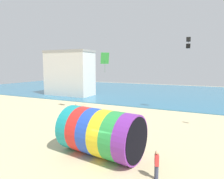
{
  "coord_description": "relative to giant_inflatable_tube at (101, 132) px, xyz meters",
  "views": [
    {
      "loc": [
        5.53,
        -12.06,
        6.69
      ],
      "look_at": [
        -1.4,
        2.59,
        4.74
      ],
      "focal_mm": 32.0,
      "sensor_mm": 36.0,
      "label": 1
    }
  ],
  "objects": [
    {
      "name": "bystander_near_water",
      "position": [
        -8.39,
        8.53,
        -0.89
      ],
      "size": [
        0.34,
        0.42,
        1.66
      ],
      "color": "#726651",
      "rests_on": "ground"
    },
    {
      "name": "giant_inflatable_tube",
      "position": [
        0.0,
        0.0,
        0.0
      ],
      "size": [
        6.5,
        4.27,
        3.46
      ],
      "color": "teal",
      "rests_on": "ground"
    },
    {
      "name": "sea",
      "position": [
        1.37,
        37.46,
        -1.68
      ],
      "size": [
        120.0,
        40.0,
        0.1
      ],
      "primitive_type": "cube",
      "color": "teal",
      "rests_on": "ground"
    },
    {
      "name": "ground_plane",
      "position": [
        1.37,
        -0.59,
        -1.73
      ],
      "size": [
        120.0,
        120.0,
        0.0
      ],
      "primitive_type": "plane",
      "color": "#CCBA8C"
    },
    {
      "name": "kite_black_box",
      "position": [
        4.43,
        17.13,
        8.08
      ],
      "size": [
        0.61,
        0.61,
        1.59
      ],
      "color": "black"
    },
    {
      "name": "kite_handler",
      "position": [
        4.53,
        -1.49,
        -0.82
      ],
      "size": [
        0.33,
        0.41,
        1.76
      ],
      "color": "#383D56",
      "rests_on": "ground"
    },
    {
      "name": "kite_green_diamond",
      "position": [
        -6.61,
        13.47,
        5.99
      ],
      "size": [
        1.43,
        1.32,
        2.89
      ],
      "color": "green"
    },
    {
      "name": "promenade_building",
      "position": [
        -20.79,
        23.67,
        3.28
      ],
      "size": [
        10.72,
        5.18,
        10.0
      ],
      "color": "silver",
      "rests_on": "ground"
    }
  ]
}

